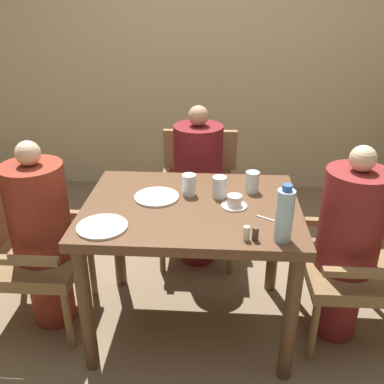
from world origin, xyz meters
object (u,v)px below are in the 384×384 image
at_px(diner_in_far_chair, 198,186).
at_px(diner_in_right_chair, 347,244).
at_px(plate_main_left, 157,197).
at_px(chair_left_side, 20,247).
at_px(chair_far_side, 199,190).
at_px(glass_tall_near, 252,182).
at_px(glass_tall_mid, 189,185).
at_px(teacup_with_saucer, 234,202).
at_px(chair_right_side, 371,260).
at_px(plate_main_right, 102,227).
at_px(glass_tall_far, 219,187).
at_px(water_bottle, 284,215).
at_px(diner_in_left_chair, 42,235).

relative_size(diner_in_far_chair, diner_in_right_chair, 1.01).
height_order(diner_in_far_chair, plate_main_left, diner_in_far_chair).
distance_m(chair_left_side, chair_far_side, 1.25).
relative_size(chair_far_side, glass_tall_near, 7.59).
relative_size(diner_in_right_chair, glass_tall_mid, 9.71).
bearing_deg(diner_in_right_chair, teacup_with_saucer, -178.91).
bearing_deg(chair_right_side, chair_far_side, 139.51).
xyz_separation_m(diner_in_right_chair, plate_main_right, (-1.21, -0.26, 0.21)).
bearing_deg(glass_tall_mid, glass_tall_far, -7.09).
bearing_deg(plate_main_right, chair_left_side, 154.71).
relative_size(chair_left_side, glass_tall_mid, 7.59).
bearing_deg(diner_in_far_chair, glass_tall_mid, -92.16).
height_order(teacup_with_saucer, water_bottle, water_bottle).
relative_size(diner_in_far_chair, glass_tall_mid, 9.79).
bearing_deg(water_bottle, diner_in_far_chair, 112.83).
distance_m(chair_far_side, glass_tall_mid, 0.78).
bearing_deg(diner_in_far_chair, chair_right_side, -35.30).
bearing_deg(chair_left_side, diner_in_left_chair, 0.00).
distance_m(diner_in_right_chair, plate_main_left, 1.02).
height_order(glass_tall_near, glass_tall_mid, same).
distance_m(plate_main_right, water_bottle, 0.82).
distance_m(chair_right_side, water_bottle, 0.75).
distance_m(diner_in_right_chair, plate_main_right, 1.25).
bearing_deg(glass_tall_near, diner_in_right_chair, -19.12).
bearing_deg(glass_tall_mid, chair_left_side, -173.01).
bearing_deg(chair_left_side, diner_in_far_chair, 35.30).
xyz_separation_m(teacup_with_saucer, water_bottle, (0.20, -0.30, 0.10)).
bearing_deg(plate_main_left, diner_in_left_chair, -174.35).
relative_size(diner_in_right_chair, plate_main_right, 4.74).
bearing_deg(glass_tall_near, glass_tall_far, -156.03).
relative_size(chair_right_side, teacup_with_saucer, 6.68).
xyz_separation_m(diner_in_far_chair, teacup_with_saucer, (0.22, -0.68, 0.23)).
distance_m(plate_main_left, glass_tall_far, 0.33).
xyz_separation_m(chair_right_side, plate_main_right, (-1.34, -0.26, 0.30)).
distance_m(glass_tall_mid, glass_tall_far, 0.16).
distance_m(diner_in_far_chair, glass_tall_near, 0.65).
xyz_separation_m(glass_tall_near, glass_tall_far, (-0.18, -0.08, 0.00)).
distance_m(diner_in_right_chair, glass_tall_near, 0.59).
bearing_deg(plate_main_right, chair_right_side, 11.07).
xyz_separation_m(chair_left_side, diner_in_left_chair, (0.14, 0.00, 0.08)).
xyz_separation_m(teacup_with_saucer, glass_tall_mid, (-0.24, 0.13, 0.03)).
xyz_separation_m(chair_far_side, water_bottle, (0.42, -1.13, 0.42)).
xyz_separation_m(chair_far_side, chair_right_side, (0.95, -0.81, 0.00)).
height_order(diner_in_left_chair, plate_main_left, diner_in_left_chair).
height_order(glass_tall_near, glass_tall_far, same).
bearing_deg(glass_tall_far, glass_tall_mid, 172.91).
bearing_deg(chair_left_side, plate_main_left, 4.63).
xyz_separation_m(diner_in_left_chair, diner_in_far_chair, (0.81, 0.67, 0.01)).
distance_m(diner_in_left_chair, water_bottle, 1.31).
relative_size(diner_in_far_chair, plate_main_right, 4.78).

